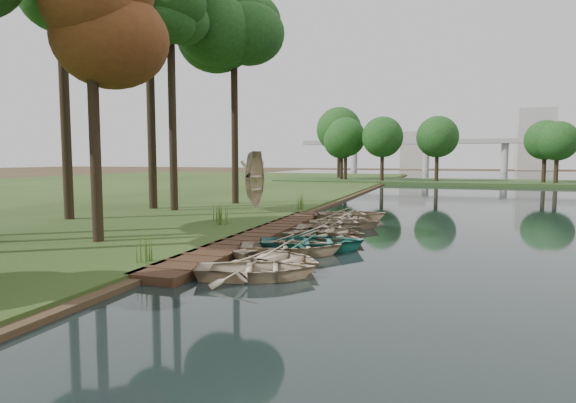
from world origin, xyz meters
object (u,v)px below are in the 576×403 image
(rowboat_0, at_px, (256,266))
(stored_rowboat, at_px, (256,203))
(rowboat_1, at_px, (278,256))
(boardwalk, at_px, (260,236))
(rowboat_2, at_px, (291,245))

(rowboat_0, bearing_deg, stored_rowboat, 2.50)
(rowboat_1, relative_size, stored_rowboat, 0.92)
(boardwalk, height_order, stored_rowboat, stored_rowboat)
(boardwalk, relative_size, rowboat_2, 4.45)
(boardwalk, xyz_separation_m, stored_rowboat, (-3.65, 8.51, 0.52))
(rowboat_0, distance_m, rowboat_1, 1.65)
(boardwalk, xyz_separation_m, rowboat_2, (2.37, -2.95, 0.27))
(rowboat_0, relative_size, stored_rowboat, 0.95)
(rowboat_0, distance_m, stored_rowboat, 16.11)
(rowboat_2, bearing_deg, stored_rowboat, 7.90)
(boardwalk, bearing_deg, stored_rowboat, 113.21)
(rowboat_1, bearing_deg, boardwalk, 50.82)
(stored_rowboat, bearing_deg, rowboat_1, -145.13)
(rowboat_0, bearing_deg, rowboat_1, -21.57)
(rowboat_0, xyz_separation_m, rowboat_2, (-0.07, 3.45, 0.02))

